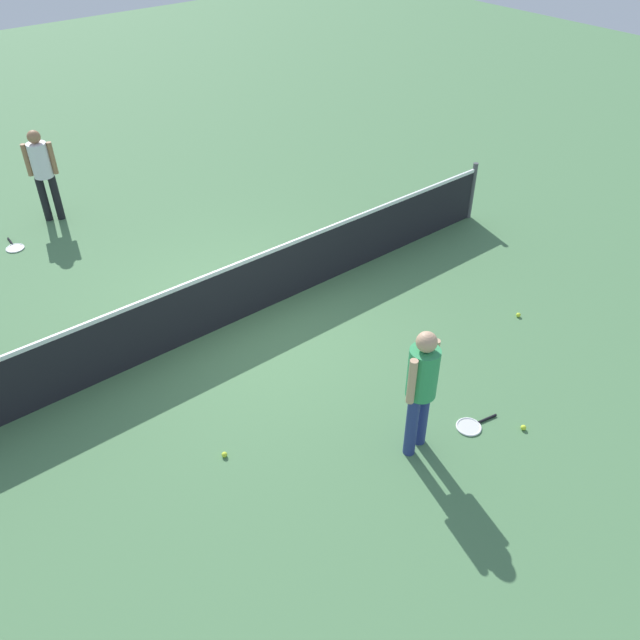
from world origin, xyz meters
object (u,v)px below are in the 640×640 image
(tennis_ball_by_net, at_px, (518,315))
(tennis_ball_midcourt, at_px, (523,428))
(player_far_side, at_px, (42,168))
(tennis_racket_near_player, at_px, (471,426))
(player_near_side, at_px, (422,383))
(tennis_racket_far_player, at_px, (15,248))
(tennis_ball_baseline, at_px, (224,455))

(tennis_ball_by_net, height_order, tennis_ball_midcourt, same)
(player_far_side, xyz_separation_m, tennis_racket_near_player, (1.93, -8.41, -1.00))
(player_near_side, relative_size, player_far_side, 1.00)
(tennis_racket_far_player, bearing_deg, tennis_ball_baseline, -87.34)
(player_near_side, xyz_separation_m, tennis_racket_far_player, (-2.12, 7.60, -1.00))
(tennis_racket_near_player, bearing_deg, tennis_ball_midcourt, -42.99)
(player_far_side, relative_size, tennis_racket_far_player, 2.89)
(tennis_racket_near_player, relative_size, tennis_ball_by_net, 9.15)
(player_far_side, distance_m, tennis_racket_near_player, 8.69)
(tennis_racket_far_player, xyz_separation_m, tennis_ball_by_net, (5.18, -6.75, 0.02))
(tennis_racket_near_player, distance_m, tennis_racket_far_player, 8.32)
(player_near_side, bearing_deg, tennis_racket_far_player, 105.59)
(player_near_side, relative_size, tennis_racket_far_player, 2.89)
(player_near_side, relative_size, tennis_ball_baseline, 25.76)
(tennis_ball_baseline, bearing_deg, player_far_side, 84.51)
(player_near_side, xyz_separation_m, tennis_ball_midcourt, (1.23, -0.64, -0.98))
(player_near_side, height_order, player_far_side, same)
(tennis_racket_near_player, height_order, tennis_ball_midcourt, tennis_ball_midcourt)
(player_far_side, bearing_deg, tennis_racket_near_player, -77.08)
(tennis_ball_midcourt, bearing_deg, player_near_side, 152.49)
(tennis_ball_midcourt, xyz_separation_m, tennis_ball_baseline, (-3.06, 1.91, 0.00))
(tennis_racket_far_player, relative_size, tennis_ball_by_net, 8.92)
(tennis_racket_far_player, height_order, tennis_ball_by_net, tennis_ball_by_net)
(player_near_side, distance_m, tennis_ball_baseline, 2.43)
(player_near_side, bearing_deg, tennis_ball_baseline, 145.13)
(player_near_side, xyz_separation_m, tennis_ball_baseline, (-1.83, 1.27, -0.98))
(player_near_side, distance_m, tennis_ball_by_net, 3.32)
(player_far_side, bearing_deg, tennis_ball_by_net, -60.14)
(tennis_ball_baseline, bearing_deg, tennis_ball_midcourt, -32.05)
(player_far_side, relative_size, tennis_ball_baseline, 25.76)
(player_far_side, height_order, tennis_ball_midcourt, player_far_side)
(tennis_racket_far_player, relative_size, tennis_ball_baseline, 8.92)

